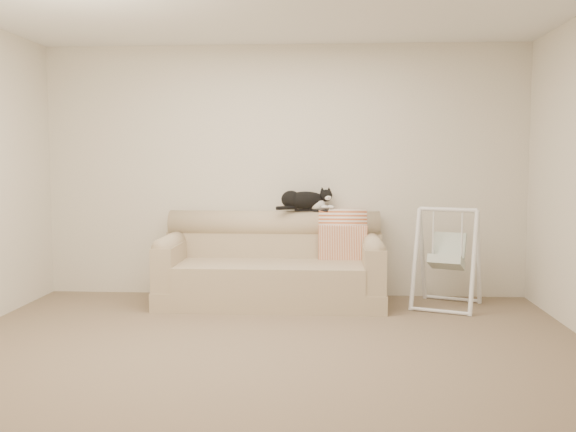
% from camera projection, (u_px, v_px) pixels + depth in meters
% --- Properties ---
extents(ground_plane, '(5.00, 5.00, 0.00)m').
position_uv_depth(ground_plane, '(265.00, 350.00, 4.80)').
color(ground_plane, '#736148').
rests_on(ground_plane, ground).
extents(room_shell, '(5.04, 4.04, 2.60)m').
position_uv_depth(room_shell, '(265.00, 145.00, 4.67)').
color(room_shell, beige).
rests_on(room_shell, ground).
extents(sofa, '(2.20, 0.93, 0.90)m').
position_uv_depth(sofa, '(272.00, 268.00, 6.38)').
color(sofa, tan).
rests_on(sofa, ground).
extents(remote_a, '(0.19, 0.07, 0.03)m').
position_uv_depth(remote_a, '(303.00, 210.00, 6.56)').
color(remote_a, black).
rests_on(remote_a, sofa).
extents(remote_b, '(0.18, 0.11, 0.02)m').
position_uv_depth(remote_b, '(320.00, 210.00, 6.51)').
color(remote_b, black).
rests_on(remote_b, sofa).
extents(tuxedo_cat, '(0.60, 0.37, 0.24)m').
position_uv_depth(tuxedo_cat, '(305.00, 200.00, 6.54)').
color(tuxedo_cat, black).
rests_on(tuxedo_cat, sofa).
extents(throw_blanket, '(0.48, 0.38, 0.58)m').
position_uv_depth(throw_blanket, '(342.00, 228.00, 6.53)').
color(throw_blanket, '#C05321').
rests_on(throw_blanket, sofa).
extents(baby_swing, '(0.78, 0.80, 0.97)m').
position_uv_depth(baby_swing, '(447.00, 257.00, 6.17)').
color(baby_swing, white).
rests_on(baby_swing, ground).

